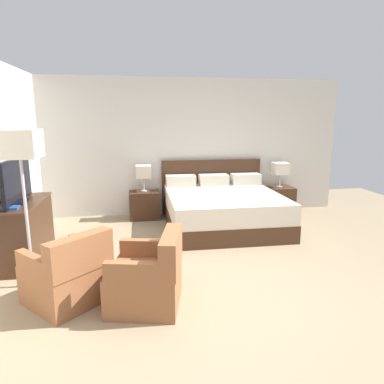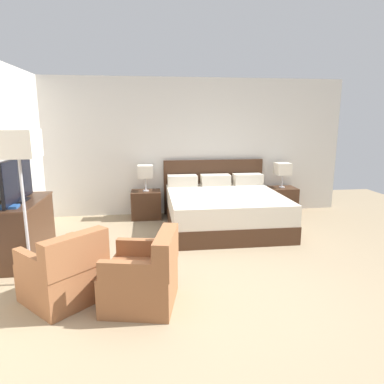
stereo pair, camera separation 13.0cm
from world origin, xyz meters
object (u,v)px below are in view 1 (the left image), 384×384
Objects in this scene: dresser at (23,231)px; tv at (17,181)px; bed at (222,208)px; table_lamp_right at (280,169)px; book_red_cover at (8,208)px; armchair_by_window at (68,276)px; armchair_companion at (149,278)px; floor_lamp at (20,152)px; nightstand_left at (144,205)px; table_lamp_left at (144,172)px; nightstand_right at (279,200)px.

dresser is 0.66m from tv.
bed is 3.12m from dresser.
bed is 4.11× the size of table_lamp_right.
table_lamp_right is at bearing 26.63° from book_red_cover.
armchair_by_window is (-2.15, -2.24, -0.04)m from bed.
dresser reaches higher than armchair_by_window.
table_lamp_right is at bearing 22.99° from tv.
floor_lamp reaches higher than armchair_companion.
armchair_by_window is at bearing -55.61° from tv.
bed is 1.61m from table_lamp_right.
bed is at bearing 25.95° from book_red_cover.
armchair_by_window is (-0.82, -2.95, 0.03)m from nightstand_left.
armchair_by_window is (0.78, -1.18, -0.13)m from dresser.
table_lamp_left is 2.66m from table_lamp_right.
table_lamp_left is 0.28× the size of floor_lamp.
table_lamp_left and table_lamp_right have the same top height.
bed is at bearing -28.11° from table_lamp_left.
book_red_cover is at bearing -153.38° from nightstand_right.
floor_lamp is (-1.29, -2.53, 1.24)m from nightstand_left.
nightstand_right is at bearing 22.98° from tv.
table_lamp_left is 0.50× the size of tv.
tv is 1.59m from armchair_by_window.
floor_lamp is at bearing -116.99° from table_lamp_left.
nightstand_right is 0.63m from table_lamp_right.
bed is 3.64× the size of nightstand_right.
bed is 1.51m from nightstand_right.
nightstand_left is 3.12m from armchair_companion.
tv is (-1.60, -1.81, 0.81)m from nightstand_left.
tv is at bearing 124.39° from armchair_by_window.
armchair_by_window is (0.80, -0.80, -0.53)m from book_red_cover.
bed is 2.76m from armchair_companion.
table_lamp_left is 2.91m from floor_lamp.
dresser is (-4.26, -1.77, 0.15)m from nightstand_right.
floor_lamp reaches higher than tv.
bed reaches higher than nightstand_right.
floor_lamp is at bearing -147.33° from table_lamp_right.
table_lamp_left is (-1.33, 0.71, 0.56)m from bed.
book_red_cover is at bearing 148.59° from armchair_companion.
armchair_companion is (0.80, -0.18, 0.00)m from armchair_by_window.
floor_lamp reaches higher than nightstand_left.
nightstand_right is 1.13× the size of table_lamp_right.
dresser is at bearing -132.14° from table_lamp_left.
book_red_cover is 0.30× the size of armchair_companion.
nightstand_left is at bearing 52.98° from book_red_cover.
nightstand_right is 4.82m from book_red_cover.
nightstand_left is 2.39m from dresser.
armchair_by_window is at bearing -139.73° from table_lamp_right.
table_lamp_right is at bearing 32.67° from floor_lamp.
nightstand_left is 0.57× the size of armchair_by_window.
nightstand_right is at bearing 40.26° from armchair_by_window.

